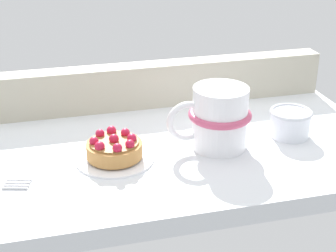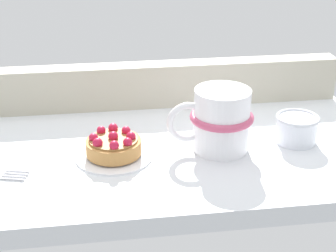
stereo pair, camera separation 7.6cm
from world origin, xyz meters
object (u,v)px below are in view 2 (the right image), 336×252
object	(u,v)px
dessert_plate	(114,155)
coffee_mug	(220,120)
raspberry_tart	(114,145)
sugar_bowl	(297,128)

from	to	relation	value
dessert_plate	coffee_mug	xyz separation A→B (cm)	(16.23, 0.24, 4.68)
raspberry_tart	sugar_bowl	world-z (taller)	sugar_bowl
dessert_plate	coffee_mug	world-z (taller)	coffee_mug
dessert_plate	sugar_bowl	size ratio (longest dim) A/B	1.71
coffee_mug	raspberry_tart	bearing A→B (deg)	-179.16
dessert_plate	sugar_bowl	distance (cm)	29.05
dessert_plate	raspberry_tart	distance (cm)	1.74
dessert_plate	sugar_bowl	world-z (taller)	sugar_bowl
coffee_mug	sugar_bowl	size ratio (longest dim) A/B	1.94
raspberry_tart	dessert_plate	bearing A→B (deg)	-16.11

